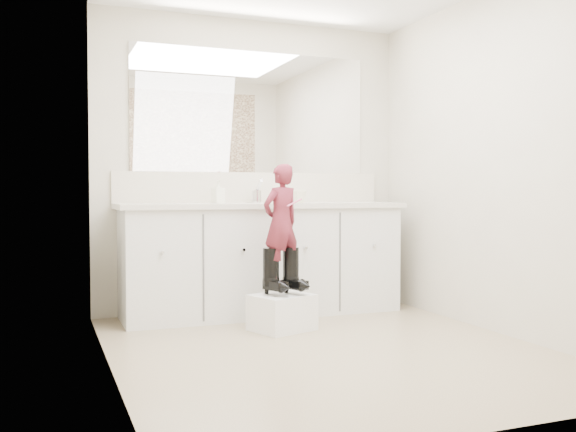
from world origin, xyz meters
name	(u,v)px	position (x,y,z in m)	size (l,w,h in m)	color
floor	(327,349)	(0.00, 0.00, 0.00)	(3.00, 3.00, 0.00)	#856E57
wall_back	(252,165)	(0.00, 1.50, 1.20)	(2.60, 2.60, 0.00)	#BFB6A3
wall_front	(485,136)	(0.00, -1.50, 1.20)	(2.60, 2.60, 0.00)	#BFB6A3
wall_left	(109,151)	(-1.30, 0.00, 1.20)	(3.00, 3.00, 0.00)	#BFB6A3
wall_right	(499,160)	(1.30, 0.00, 1.20)	(3.00, 3.00, 0.00)	#BFB6A3
vanity_cabinet	(263,261)	(0.00, 1.23, 0.42)	(2.20, 0.55, 0.85)	silver
countertop	(263,206)	(0.00, 1.21, 0.87)	(2.28, 0.58, 0.04)	beige
backsplash	(252,187)	(0.00, 1.49, 1.02)	(2.28, 0.03, 0.25)	beige
mirror	(252,112)	(0.00, 1.49, 1.64)	(2.00, 0.02, 1.00)	white
dot_panel	(485,22)	(0.00, -1.49, 1.65)	(2.00, 0.01, 1.20)	#472819
faucet	(257,197)	(0.00, 1.38, 0.94)	(0.08, 0.08, 0.10)	silver
cup	(300,196)	(0.30, 1.17, 0.94)	(0.11, 0.11, 0.10)	beige
soap_bottle	(218,192)	(-0.35, 1.27, 0.98)	(0.08, 0.08, 0.18)	white
step_stool	(282,312)	(-0.07, 0.61, 0.13)	(0.40, 0.33, 0.25)	white
boot_left	(271,271)	(-0.14, 0.63, 0.42)	(0.12, 0.22, 0.33)	black
boot_right	(291,271)	(0.01, 0.63, 0.42)	(0.12, 0.22, 0.33)	black
toddler	(281,222)	(-0.07, 0.63, 0.76)	(0.30, 0.20, 0.82)	#A53248
toothbrush	(294,203)	(0.00, 0.55, 0.90)	(0.01, 0.01, 0.14)	#E15783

